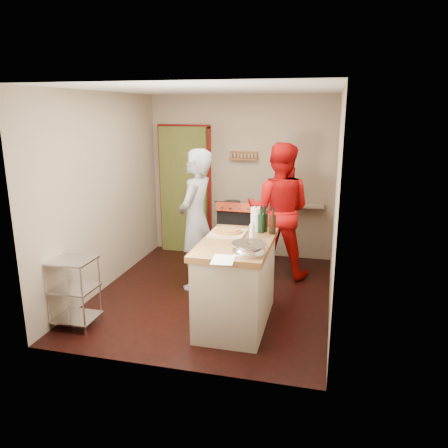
% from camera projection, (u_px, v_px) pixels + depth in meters
% --- Properties ---
extents(floor, '(3.50, 3.50, 0.00)m').
position_uv_depth(floor, '(213.00, 294.00, 5.79)').
color(floor, black).
rests_on(floor, ground).
extents(back_wall, '(3.00, 0.44, 2.60)m').
position_uv_depth(back_wall, '(204.00, 185.00, 7.32)').
color(back_wall, gray).
rests_on(back_wall, ground).
extents(left_wall, '(0.04, 3.50, 2.60)m').
position_uv_depth(left_wall, '(104.00, 192.00, 5.81)').
color(left_wall, gray).
rests_on(left_wall, ground).
extents(right_wall, '(0.04, 3.50, 2.60)m').
position_uv_depth(right_wall, '(336.00, 204.00, 5.11)').
color(right_wall, gray).
rests_on(right_wall, ground).
extents(ceiling, '(3.00, 3.50, 0.02)m').
position_uv_depth(ceiling, '(212.00, 88.00, 5.12)').
color(ceiling, white).
rests_on(ceiling, back_wall).
extents(stove, '(0.60, 0.63, 1.00)m').
position_uv_depth(stove, '(239.00, 233.00, 7.00)').
color(stove, black).
rests_on(stove, ground).
extents(wire_shelving, '(0.48, 0.40, 0.80)m').
position_uv_depth(wire_shelving, '(74.00, 289.00, 4.85)').
color(wire_shelving, silver).
rests_on(wire_shelving, ground).
extents(island, '(0.77, 1.44, 1.29)m').
position_uv_depth(island, '(236.00, 280.00, 4.90)').
color(island, beige).
rests_on(island, ground).
extents(person_stripe, '(0.52, 0.73, 1.88)m').
position_uv_depth(person_stripe, '(196.00, 220.00, 5.82)').
color(person_stripe, '#A2A1A6').
rests_on(person_stripe, ground).
extents(person_red, '(0.96, 0.76, 1.93)m').
position_uv_depth(person_red, '(279.00, 211.00, 6.24)').
color(person_red, '#B80C0C').
rests_on(person_red, ground).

